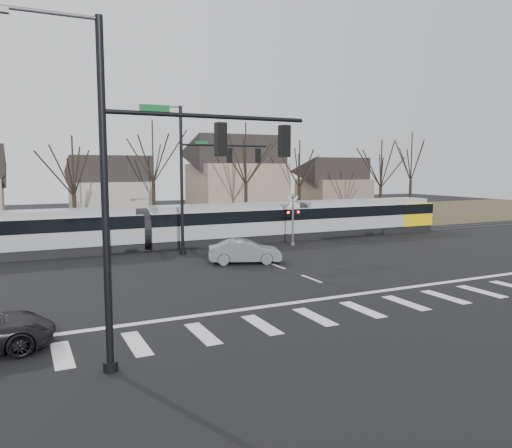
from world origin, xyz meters
name	(u,v)px	position (x,y,z in m)	size (l,w,h in m)	color
ground	(332,287)	(0.00, 0.00, 0.00)	(140.00, 140.00, 0.00)	black
grass_verge	(164,224)	(0.00, 32.00, 0.01)	(140.00, 28.00, 0.01)	#38331E
crosswalk	(384,306)	(0.00, -4.00, 0.01)	(27.00, 2.60, 0.01)	silver
stop_line	(354,295)	(0.00, -1.80, 0.01)	(28.00, 0.35, 0.01)	silver
lane_dashes	(218,244)	(0.00, 16.00, 0.01)	(0.18, 30.00, 0.01)	silver
rail_pair	(219,244)	(0.00, 15.80, 0.03)	(90.00, 1.52, 0.06)	#59595E
tram	(225,222)	(0.61, 16.00, 1.71)	(41.35, 3.07, 3.13)	gray
sedan	(245,251)	(-1.43, 7.68, 0.75)	(4.83, 3.03, 1.50)	slate
signal_pole_near_left	(159,179)	(-10.41, -6.00, 5.70)	(9.28, 0.44, 10.20)	black
signal_pole_far	(203,172)	(-2.41, 12.50, 5.70)	(9.28, 0.44, 10.20)	black
rail_crossing_signal	(293,221)	(5.00, 12.79, 1.89)	(1.08, 0.36, 4.00)	#59595B
tree_row	(200,178)	(2.00, 26.00, 5.00)	(59.20, 7.20, 10.00)	black
house_b	(110,187)	(-5.00, 36.00, 3.97)	(8.64, 7.56, 7.65)	gray
house_c	(237,175)	(9.00, 33.00, 5.23)	(10.80, 8.64, 10.10)	gray
house_d	(334,183)	(24.00, 35.00, 3.97)	(8.64, 7.56, 7.65)	#675B4C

